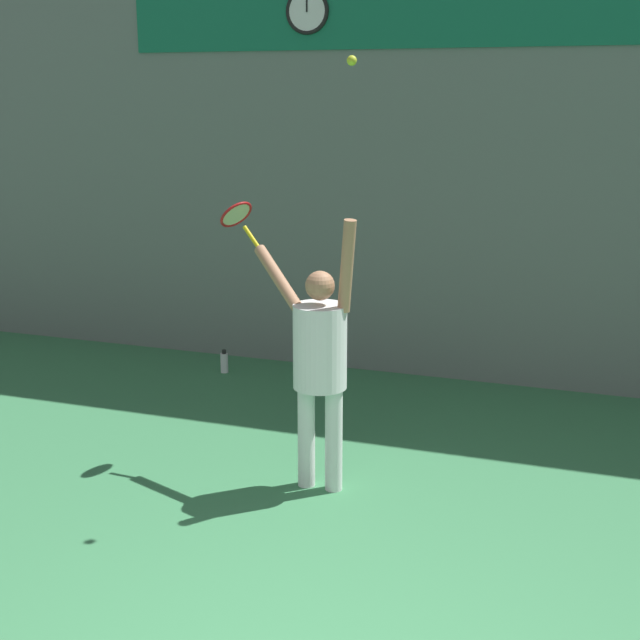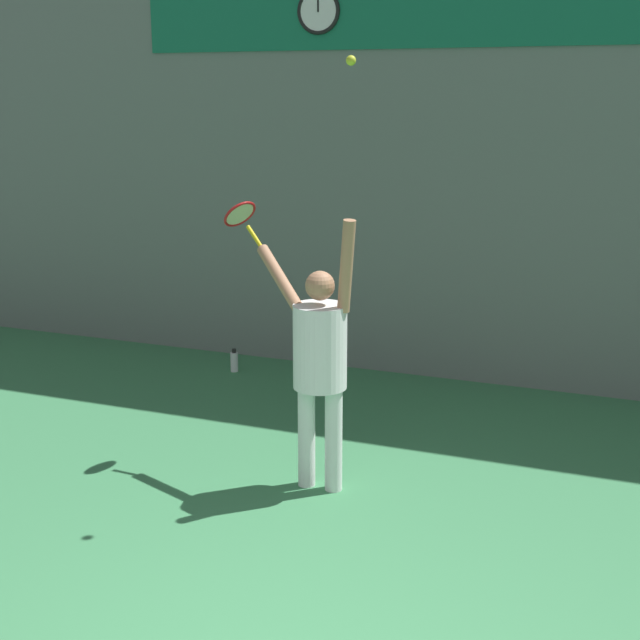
% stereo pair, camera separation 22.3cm
% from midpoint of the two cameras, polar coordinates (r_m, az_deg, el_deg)
% --- Properties ---
extents(back_wall, '(18.00, 0.10, 5.00)m').
position_cam_midpoint_polar(back_wall, '(8.92, 10.70, 11.57)').
color(back_wall, slate).
rests_on(back_wall, ground_plane).
extents(sponsor_banner, '(7.78, 0.02, 0.74)m').
position_cam_midpoint_polar(sponsor_banner, '(8.89, 11.01, 19.18)').
color(sponsor_banner, '#146B4C').
extents(scoreboard_clock, '(0.46, 0.04, 0.46)m').
position_cam_midpoint_polar(scoreboard_clock, '(9.37, -1.55, 19.16)').
color(scoreboard_clock, white).
extents(tennis_player, '(0.97, 0.61, 2.05)m').
position_cam_midpoint_polar(tennis_player, '(6.49, -1.03, -2.22)').
color(tennis_player, white).
rests_on(tennis_player, ground_plane).
extents(tennis_racket, '(0.42, 0.34, 0.37)m').
position_cam_midpoint_polar(tennis_racket, '(7.04, -6.19, 6.57)').
color(tennis_racket, yellow).
extents(tennis_ball, '(0.07, 0.07, 0.07)m').
position_cam_midpoint_polar(tennis_ball, '(6.06, 0.95, 16.27)').
color(tennis_ball, '#CCDB2D').
extents(water_bottle, '(0.08, 0.08, 0.25)m').
position_cam_midpoint_polar(water_bottle, '(9.54, -6.81, -2.71)').
color(water_bottle, silver).
rests_on(water_bottle, ground_plane).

